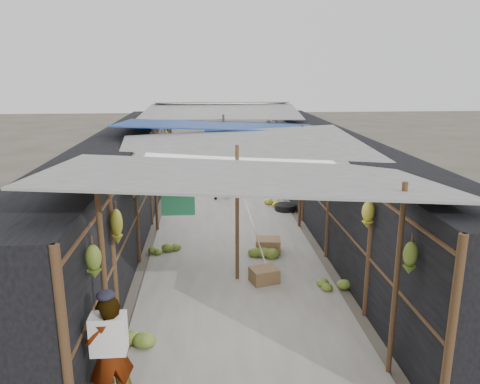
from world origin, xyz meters
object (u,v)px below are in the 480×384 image
object	(u,v)px
black_basin	(285,208)
vendor_elderly	(110,354)
crate_near	(264,276)
vendor_seated	(275,178)
shopper_blue	(224,177)

from	to	relation	value
black_basin	vendor_elderly	world-z (taller)	vendor_elderly
crate_near	vendor_seated	world-z (taller)	vendor_seated
crate_near	shopper_blue	bearing A→B (deg)	77.45
black_basin	vendor_elderly	distance (m)	8.58
shopper_blue	vendor_seated	xyz separation A→B (m)	(1.70, 0.75, -0.23)
vendor_elderly	vendor_seated	bearing A→B (deg)	-136.46
crate_near	shopper_blue	xyz separation A→B (m)	(-0.49, 6.02, 0.55)
black_basin	vendor_seated	size ratio (longest dim) A/B	0.65
crate_near	vendor_seated	size ratio (longest dim) A/B	0.52
crate_near	vendor_seated	bearing A→B (deg)	62.67
shopper_blue	vendor_elderly	bearing A→B (deg)	-118.96
crate_near	black_basin	world-z (taller)	crate_near
black_basin	shopper_blue	size ratio (longest dim) A/B	0.44
vendor_seated	black_basin	bearing A→B (deg)	-15.22
vendor_seated	shopper_blue	bearing A→B (deg)	-80.85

